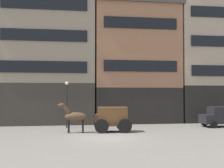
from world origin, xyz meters
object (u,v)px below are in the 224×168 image
Objects in this scene: draft_horse at (75,116)px; sedan_light at (221,117)px; cargo_wagon at (112,118)px; streetlamp_curbside at (67,98)px.

draft_horse is 13.41m from sedan_light.
draft_horse is at bearing 179.95° from cargo_wagon.
cargo_wagon is 0.80× the size of sedan_light.
cargo_wagon is at bearing -0.05° from draft_horse.
sedan_light is (10.32, 1.91, -0.23)m from cargo_wagon.
sedan_light is (13.27, 1.90, -0.36)m from draft_horse.
cargo_wagon is at bearing -41.23° from streetlamp_curbside.
cargo_wagon is 0.72× the size of streetlamp_curbside.
draft_horse is (-2.95, 0.00, 0.12)m from cargo_wagon.
streetlamp_curbside is at bearing 138.77° from cargo_wagon.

